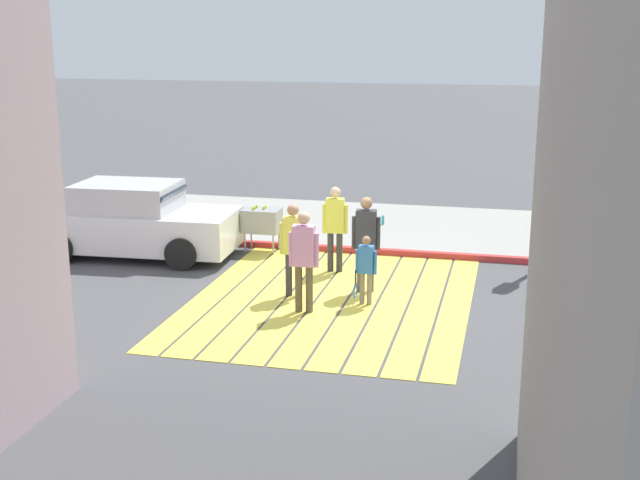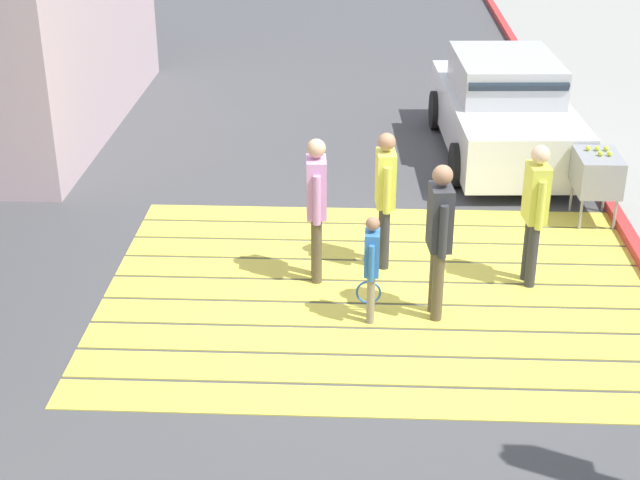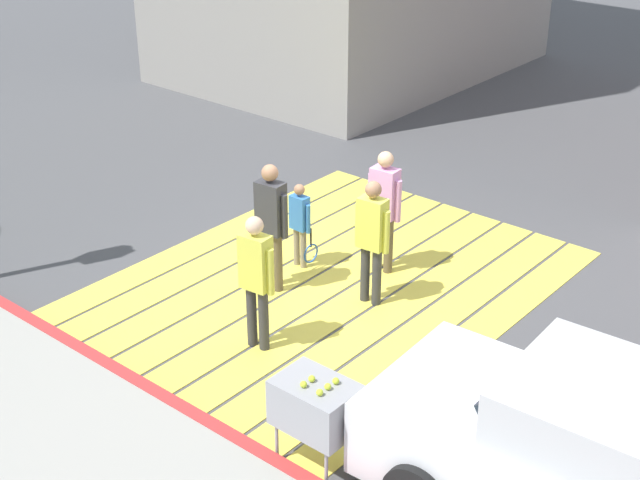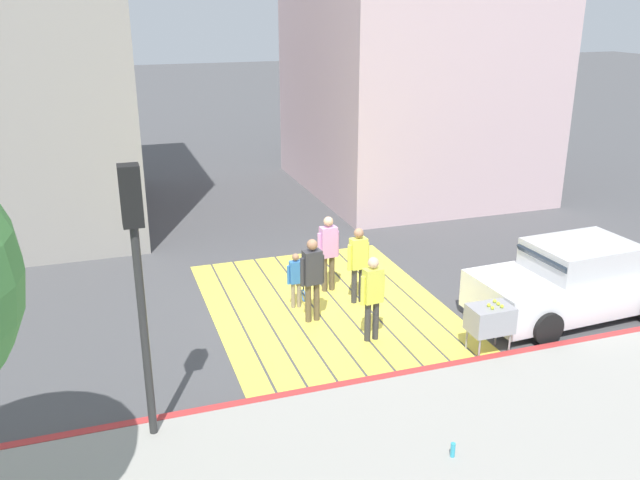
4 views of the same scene
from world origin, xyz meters
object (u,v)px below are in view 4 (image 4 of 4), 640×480
at_px(traffic_light_corner, 136,251).
at_px(tennis_ball_cart, 490,319).
at_px(pedestrian_adult_trailing, 372,293).
at_px(pedestrian_child_with_racket, 296,278).
at_px(pedestrian_adult_lead, 312,274).
at_px(car_parked_near_curb, 574,281).
at_px(pedestrian_adult_side, 328,248).
at_px(pedestrian_teen_behind, 358,260).
at_px(water_bottle, 453,450).

xyz_separation_m(traffic_light_corner, tennis_ball_cart, (0.68, -6.21, -2.34)).
bearing_deg(pedestrian_adult_trailing, pedestrian_child_with_racket, 27.07).
distance_m(pedestrian_adult_lead, pedestrian_child_with_racket, 0.81).
distance_m(car_parked_near_curb, pedestrian_child_with_racket, 5.80).
relative_size(pedestrian_adult_side, pedestrian_child_with_racket, 1.41).
bearing_deg(tennis_ball_cart, pedestrian_adult_trailing, 58.51).
relative_size(tennis_ball_cart, pedestrian_adult_trailing, 0.59).
relative_size(tennis_ball_cart, pedestrian_child_with_racket, 0.81).
distance_m(traffic_light_corner, pedestrian_teen_behind, 6.25).
bearing_deg(pedestrian_teen_behind, traffic_light_corner, 126.81).
bearing_deg(pedestrian_teen_behind, pedestrian_adult_side, 26.61).
relative_size(pedestrian_adult_lead, pedestrian_teen_behind, 1.04).
bearing_deg(pedestrian_adult_side, car_parked_near_curb, -121.76).
bearing_deg(pedestrian_adult_lead, pedestrian_teen_behind, -65.57).
bearing_deg(traffic_light_corner, pedestrian_adult_side, -44.91).
xyz_separation_m(car_parked_near_curb, water_bottle, (-3.56, 4.80, -0.50)).
bearing_deg(pedestrian_adult_trailing, car_parked_near_curb, -93.21).
bearing_deg(pedestrian_adult_trailing, water_bottle, 174.70).
bearing_deg(pedestrian_teen_behind, car_parked_near_curb, -115.76).
bearing_deg(water_bottle, pedestrian_child_with_racket, 6.05).
xyz_separation_m(car_parked_near_curb, tennis_ball_cart, (-0.90, 2.57, -0.04)).
relative_size(car_parked_near_curb, pedestrian_adult_side, 2.48).
bearing_deg(car_parked_near_curb, pedestrian_child_with_racket, 68.58).
xyz_separation_m(water_bottle, pedestrian_child_with_racket, (5.68, 0.60, 0.47)).
distance_m(car_parked_near_curb, water_bottle, 6.00).
relative_size(tennis_ball_cart, water_bottle, 4.63).
height_order(tennis_ball_cart, pedestrian_child_with_racket, pedestrian_child_with_racket).
bearing_deg(water_bottle, pedestrian_adult_lead, 5.47).
xyz_separation_m(water_bottle, pedestrian_adult_side, (6.32, -0.34, 0.80)).
relative_size(pedestrian_adult_trailing, pedestrian_adult_side, 0.98).
height_order(traffic_light_corner, pedestrian_adult_trailing, traffic_light_corner).
height_order(pedestrian_adult_trailing, pedestrian_teen_behind, pedestrian_adult_trailing).
relative_size(tennis_ball_cart, pedestrian_adult_side, 0.58).
distance_m(pedestrian_adult_trailing, pedestrian_adult_side, 2.51).
bearing_deg(pedestrian_adult_lead, water_bottle, -174.53).
relative_size(water_bottle, pedestrian_adult_side, 0.12).
height_order(car_parked_near_curb, pedestrian_child_with_racket, car_parked_near_curb).
bearing_deg(pedestrian_teen_behind, pedestrian_child_with_racket, 83.11).
distance_m(pedestrian_adult_lead, pedestrian_adult_side, 1.58).
height_order(pedestrian_adult_lead, pedestrian_child_with_racket, pedestrian_adult_lead).
relative_size(traffic_light_corner, tennis_ball_cart, 4.17).
xyz_separation_m(tennis_ball_cart, pedestrian_teen_behind, (2.86, 1.49, 0.30)).
bearing_deg(car_parked_near_curb, traffic_light_corner, 100.20).
bearing_deg(water_bottle, pedestrian_adult_trailing, -5.30).
distance_m(water_bottle, pedestrian_adult_side, 6.38).
height_order(car_parked_near_curb, pedestrian_adult_lead, pedestrian_adult_lead).
xyz_separation_m(pedestrian_adult_side, pedestrian_teen_behind, (-0.80, -0.40, -0.03)).
bearing_deg(pedestrian_adult_side, water_bottle, 176.88).
bearing_deg(tennis_ball_cart, traffic_light_corner, 96.23).
bearing_deg(pedestrian_adult_side, pedestrian_adult_lead, 148.85).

